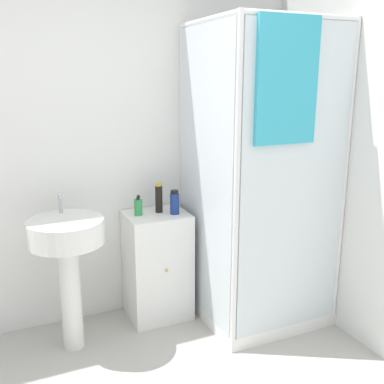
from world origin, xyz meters
name	(u,v)px	position (x,y,z in m)	size (l,w,h in m)	color
wall_back	(64,148)	(0.00, 1.70, 1.25)	(6.40, 0.06, 2.50)	white
shower_enclosure	(255,238)	(1.18, 1.16, 0.61)	(0.84, 0.87, 2.07)	white
vanity_cabinet	(157,265)	(0.57, 1.48, 0.39)	(0.43, 0.39, 0.78)	white
sink	(67,250)	(-0.08, 1.32, 0.68)	(0.47, 0.47, 1.00)	white
soap_dispenser	(138,207)	(0.44, 1.49, 0.84)	(0.06, 0.06, 0.14)	green
shampoo_bottle_tall_black	(159,198)	(0.60, 1.50, 0.89)	(0.05, 0.05, 0.21)	black
shampoo_bottle_blue	(175,203)	(0.68, 1.42, 0.86)	(0.06, 0.06, 0.17)	navy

